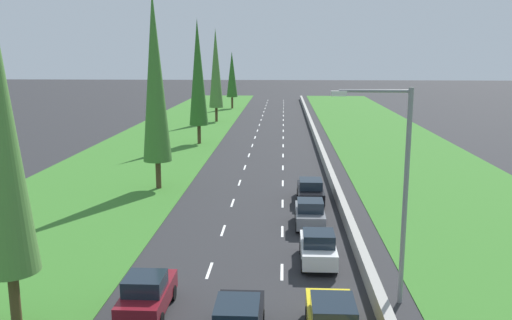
# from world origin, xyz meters

# --- Properties ---
(ground_plane) EXTENTS (300.00, 300.00, 0.00)m
(ground_plane) POSITION_xyz_m (0.00, 60.00, 0.00)
(ground_plane) COLOR #28282B
(ground_plane) RESTS_ON ground
(grass_verge_left) EXTENTS (14.00, 140.00, 0.04)m
(grass_verge_left) POSITION_xyz_m (-12.65, 60.00, 0.02)
(grass_verge_left) COLOR #387528
(grass_verge_left) RESTS_ON ground
(grass_verge_right) EXTENTS (14.00, 140.00, 0.04)m
(grass_verge_right) POSITION_xyz_m (14.35, 60.00, 0.02)
(grass_verge_right) COLOR #387528
(grass_verge_right) RESTS_ON ground
(median_barrier) EXTENTS (0.44, 120.00, 0.85)m
(median_barrier) POSITION_xyz_m (5.70, 60.00, 0.42)
(median_barrier) COLOR #9E9B93
(median_barrier) RESTS_ON ground
(lane_markings) EXTENTS (3.64, 116.00, 0.01)m
(lane_markings) POSITION_xyz_m (0.00, 60.00, 0.01)
(lane_markings) COLOR white
(lane_markings) RESTS_ON ground
(maroon_hatchback_left_lane) EXTENTS (1.74, 3.90, 1.72)m
(maroon_hatchback_left_lane) POSITION_xyz_m (-3.64, 16.52, 0.84)
(maroon_hatchback_left_lane) COLOR maroon
(maroon_hatchback_left_lane) RESTS_ON ground
(white_hatchback_right_lane) EXTENTS (1.74, 3.90, 1.72)m
(white_hatchback_right_lane) POSITION_xyz_m (3.53, 22.17, 0.84)
(white_hatchback_right_lane) COLOR white
(white_hatchback_right_lane) RESTS_ON ground
(grey_hatchback_right_lane) EXTENTS (1.74, 3.90, 1.72)m
(grey_hatchback_right_lane) POSITION_xyz_m (3.39, 27.98, 0.84)
(grey_hatchback_right_lane) COLOR slate
(grey_hatchback_right_lane) RESTS_ON ground
(black_sedan_right_lane) EXTENTS (1.82, 4.50, 1.64)m
(black_sedan_right_lane) POSITION_xyz_m (3.70, 33.60, 0.81)
(black_sedan_right_lane) COLOR black
(black_sedan_right_lane) RESTS_ON ground
(poplar_tree_second) EXTENTS (2.17, 2.17, 14.91)m
(poplar_tree_second) POSITION_xyz_m (-7.85, 36.84, 8.51)
(poplar_tree_second) COLOR #4C3823
(poplar_tree_second) RESTS_ON ground
(poplar_tree_third) EXTENTS (2.15, 2.15, 14.14)m
(poplar_tree_third) POSITION_xyz_m (-7.95, 57.93, 8.12)
(poplar_tree_third) COLOR #4C3823
(poplar_tree_third) RESTS_ON ground
(poplar_tree_fourth) EXTENTS (2.15, 2.15, 13.99)m
(poplar_tree_fourth) POSITION_xyz_m (-8.47, 78.37, 8.05)
(poplar_tree_fourth) COLOR #4C3823
(poplar_tree_fourth) RESTS_ON ground
(poplar_tree_fifth) EXTENTS (2.07, 2.07, 10.67)m
(poplar_tree_fifth) POSITION_xyz_m (-7.96, 98.56, 6.39)
(poplar_tree_fifth) COLOR #4C3823
(poplar_tree_fifth) RESTS_ON ground
(street_light_mast) EXTENTS (3.20, 0.28, 9.00)m
(street_light_mast) POSITION_xyz_m (6.36, 18.06, 5.23)
(street_light_mast) COLOR gray
(street_light_mast) RESTS_ON ground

